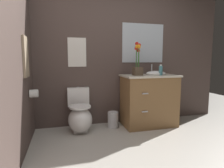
{
  "coord_description": "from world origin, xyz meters",
  "views": [
    {
      "loc": [
        -0.83,
        -1.6,
        1.14
      ],
      "look_at": [
        -0.04,
        1.31,
        0.76
      ],
      "focal_mm": 30.35,
      "sensor_mm": 36.0,
      "label": 1
    }
  ],
  "objects_px": {
    "trash_bin": "(113,120)",
    "wall_mirror": "(143,43)",
    "hanging_towel": "(26,57)",
    "toilet": "(80,116)",
    "flower_vase": "(138,64)",
    "vanity_cabinet": "(149,100)",
    "toilet_paper_roll": "(34,93)",
    "wall_poster": "(77,52)",
    "soap_bottle": "(161,70)"
  },
  "relations": [
    {
      "from": "vanity_cabinet",
      "to": "trash_bin",
      "type": "relative_size",
      "value": 3.93
    },
    {
      "from": "soap_bottle",
      "to": "vanity_cabinet",
      "type": "bearing_deg",
      "value": 143.04
    },
    {
      "from": "toilet",
      "to": "toilet_paper_roll",
      "type": "bearing_deg",
      "value": -163.07
    },
    {
      "from": "vanity_cabinet",
      "to": "flower_vase",
      "type": "distance_m",
      "value": 0.68
    },
    {
      "from": "toilet",
      "to": "wall_poster",
      "type": "xyz_separation_m",
      "value": [
        0.0,
        0.27,
        1.03
      ]
    },
    {
      "from": "trash_bin",
      "to": "wall_poster",
      "type": "xyz_separation_m",
      "value": [
        -0.55,
        0.25,
        1.14
      ]
    },
    {
      "from": "soap_bottle",
      "to": "flower_vase",
      "type": "bearing_deg",
      "value": 172.6
    },
    {
      "from": "soap_bottle",
      "to": "wall_poster",
      "type": "height_order",
      "value": "wall_poster"
    },
    {
      "from": "vanity_cabinet",
      "to": "wall_mirror",
      "type": "height_order",
      "value": "wall_mirror"
    },
    {
      "from": "toilet",
      "to": "wall_mirror",
      "type": "height_order",
      "value": "wall_mirror"
    },
    {
      "from": "wall_poster",
      "to": "soap_bottle",
      "type": "bearing_deg",
      "value": -16.7
    },
    {
      "from": "toilet",
      "to": "vanity_cabinet",
      "type": "relative_size",
      "value": 0.64
    },
    {
      "from": "toilet_paper_roll",
      "to": "wall_poster",
      "type": "bearing_deg",
      "value": 35.71
    },
    {
      "from": "toilet",
      "to": "flower_vase",
      "type": "bearing_deg",
      "value": -5.11
    },
    {
      "from": "trash_bin",
      "to": "hanging_towel",
      "type": "xyz_separation_m",
      "value": [
        -1.25,
        -0.37,
        1.05
      ]
    },
    {
      "from": "toilet",
      "to": "trash_bin",
      "type": "xyz_separation_m",
      "value": [
        0.55,
        0.02,
        -0.11
      ]
    },
    {
      "from": "vanity_cabinet",
      "to": "wall_poster",
      "type": "height_order",
      "value": "wall_poster"
    },
    {
      "from": "hanging_towel",
      "to": "vanity_cabinet",
      "type": "bearing_deg",
      "value": 9.83
    },
    {
      "from": "flower_vase",
      "to": "wall_poster",
      "type": "bearing_deg",
      "value": 159.66
    },
    {
      "from": "wall_poster",
      "to": "toilet_paper_roll",
      "type": "bearing_deg",
      "value": -144.29
    },
    {
      "from": "toilet",
      "to": "soap_bottle",
      "type": "xyz_separation_m",
      "value": [
        1.35,
        -0.14,
        0.73
      ]
    },
    {
      "from": "trash_bin",
      "to": "toilet_paper_roll",
      "type": "bearing_deg",
      "value": -169.97
    },
    {
      "from": "toilet_paper_roll",
      "to": "toilet",
      "type": "bearing_deg",
      "value": 16.93
    },
    {
      "from": "toilet_paper_roll",
      "to": "wall_mirror",
      "type": "bearing_deg",
      "value": 14.13
    },
    {
      "from": "soap_bottle",
      "to": "toilet_paper_roll",
      "type": "xyz_separation_m",
      "value": [
        -1.99,
        -0.06,
        -0.29
      ]
    },
    {
      "from": "toilet",
      "to": "toilet_paper_roll",
      "type": "height_order",
      "value": "toilet_paper_roll"
    },
    {
      "from": "toilet",
      "to": "toilet_paper_roll",
      "type": "xyz_separation_m",
      "value": [
        -0.65,
        -0.2,
        0.44
      ]
    },
    {
      "from": "soap_bottle",
      "to": "wall_mirror",
      "type": "xyz_separation_m",
      "value": [
        -0.15,
        0.4,
        0.48
      ]
    },
    {
      "from": "trash_bin",
      "to": "wall_poster",
      "type": "relative_size",
      "value": 0.56
    },
    {
      "from": "flower_vase",
      "to": "wall_mirror",
      "type": "relative_size",
      "value": 0.69
    },
    {
      "from": "flower_vase",
      "to": "hanging_towel",
      "type": "xyz_separation_m",
      "value": [
        -1.65,
        -0.27,
        0.1
      ]
    },
    {
      "from": "trash_bin",
      "to": "wall_mirror",
      "type": "relative_size",
      "value": 0.34
    },
    {
      "from": "soap_bottle",
      "to": "toilet",
      "type": "bearing_deg",
      "value": 174.22
    },
    {
      "from": "toilet",
      "to": "soap_bottle",
      "type": "height_order",
      "value": "soap_bottle"
    },
    {
      "from": "wall_mirror",
      "to": "toilet_paper_roll",
      "type": "relative_size",
      "value": 7.27
    },
    {
      "from": "wall_mirror",
      "to": "trash_bin",
      "type": "bearing_deg",
      "value": -158.63
    },
    {
      "from": "toilet",
      "to": "soap_bottle",
      "type": "bearing_deg",
      "value": -5.78
    },
    {
      "from": "flower_vase",
      "to": "toilet",
      "type": "bearing_deg",
      "value": 174.89
    },
    {
      "from": "vanity_cabinet",
      "to": "wall_mirror",
      "type": "bearing_deg",
      "value": 90.51
    },
    {
      "from": "trash_bin",
      "to": "wall_poster",
      "type": "bearing_deg",
      "value": 155.57
    },
    {
      "from": "wall_mirror",
      "to": "wall_poster",
      "type": "bearing_deg",
      "value": 180.0
    },
    {
      "from": "wall_mirror",
      "to": "toilet_paper_roll",
      "type": "xyz_separation_m",
      "value": [
        -1.84,
        -0.46,
        -0.77
      ]
    },
    {
      "from": "vanity_cabinet",
      "to": "hanging_towel",
      "type": "height_order",
      "value": "hanging_towel"
    },
    {
      "from": "trash_bin",
      "to": "wall_mirror",
      "type": "distance_m",
      "value": 1.48
    },
    {
      "from": "trash_bin",
      "to": "wall_mirror",
      "type": "height_order",
      "value": "wall_mirror"
    },
    {
      "from": "vanity_cabinet",
      "to": "wall_poster",
      "type": "distance_m",
      "value": 1.48
    },
    {
      "from": "vanity_cabinet",
      "to": "soap_bottle",
      "type": "bearing_deg",
      "value": -36.96
    },
    {
      "from": "vanity_cabinet",
      "to": "soap_bottle",
      "type": "xyz_separation_m",
      "value": [
        0.15,
        -0.11,
        0.51
      ]
    },
    {
      "from": "soap_bottle",
      "to": "wall_poster",
      "type": "relative_size",
      "value": 0.37
    },
    {
      "from": "flower_vase",
      "to": "wall_mirror",
      "type": "bearing_deg",
      "value": 55.03
    }
  ]
}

